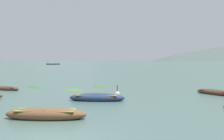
{
  "coord_description": "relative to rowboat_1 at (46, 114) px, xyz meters",
  "views": [
    {
      "loc": [
        2.81,
        -8.8,
        3.04
      ],
      "look_at": [
        -2.23,
        55.93,
        0.61
      ],
      "focal_mm": 40.84,
      "sensor_mm": 36.0,
      "label": 1
    }
  ],
  "objects": [
    {
      "name": "weed_patch_2",
      "position": [
        0.84,
        16.59,
        -0.23
      ],
      "size": [
        2.14,
        2.08,
        0.14
      ],
      "primitive_type": "ellipsoid",
      "rotation": [
        0.0,
        0.0,
        1.77
      ],
      "color": "#38662D",
      "rests_on": "ground"
    },
    {
      "name": "weed_patch_0",
      "position": [
        -6.67,
        15.46,
        -0.23
      ],
      "size": [
        3.31,
        3.3,
        0.14
      ],
      "primitive_type": "ellipsoid",
      "rotation": [
        0.0,
        0.0,
        2.36
      ],
      "color": "#38662D",
      "rests_on": "ground"
    },
    {
      "name": "rowboat_6",
      "position": [
        -8.47,
        12.25,
        -0.07
      ],
      "size": [
        3.44,
        1.76,
        0.52
      ],
      "color": "#4C3323",
      "rests_on": "ground"
    },
    {
      "name": "mountain_3",
      "position": [
        637.38,
        2127.76,
        298.33
      ],
      "size": [
        2537.97,
        2537.97,
        597.11
      ],
      "primitive_type": "cone",
      "color": "#4C5B56",
      "rests_on": "ground"
    },
    {
      "name": "ground_plane",
      "position": [
        1.67,
        1495.88,
        -0.23
      ],
      "size": [
        6000.0,
        6000.0,
        0.0
      ],
      "primitive_type": "plane",
      "color": "#425B56"
    },
    {
      "name": "mooring_buoy",
      "position": [
        3.21,
        9.31,
        -0.12
      ],
      "size": [
        0.47,
        0.47,
        1.03
      ],
      "color": "silver",
      "rests_on": "ground"
    },
    {
      "name": "rowboat_4",
      "position": [
        1.86,
        6.14,
        -0.01
      ],
      "size": [
        4.23,
        1.36,
        0.71
      ],
      "color": "navy",
      "rests_on": "ground"
    },
    {
      "name": "weed_patch_1",
      "position": [
        -1.42,
        12.46,
        -0.23
      ],
      "size": [
        2.63,
        2.58,
        0.14
      ],
      "primitive_type": "ellipsoid",
      "rotation": [
        0.0,
        0.0,
        1.15
      ],
      "color": "#477033",
      "rests_on": "ground"
    },
    {
      "name": "mountain_1",
      "position": [
        -865.14,
        2198.57,
        203.02
      ],
      "size": [
        1361.51,
        1361.51,
        406.51
      ],
      "primitive_type": "cone",
      "color": "#56665B",
      "rests_on": "ground"
    },
    {
      "name": "mountain_2",
      "position": [
        -381.11,
        1953.15,
        136.4
      ],
      "size": [
        1073.35,
        1073.35,
        273.26
      ],
      "primitive_type": "cone",
      "color": "slate",
      "rests_on": "ground"
    },
    {
      "name": "rowboat_2",
      "position": [
        11.95,
        10.47,
        -0.05
      ],
      "size": [
        3.21,
        3.71,
        0.58
      ],
      "color": "#4C3323",
      "rests_on": "ground"
    },
    {
      "name": "rowboat_1",
      "position": [
        0.0,
        0.0,
        0.0
      ],
      "size": [
        4.33,
        1.4,
        0.74
      ],
      "color": "brown",
      "rests_on": "ground"
    },
    {
      "name": "ferry_0",
      "position": [
        -54.19,
        173.35,
        0.22
      ],
      "size": [
        10.64,
        6.04,
        2.54
      ],
      "color": "#2D2826",
      "rests_on": "ground"
    }
  ]
}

